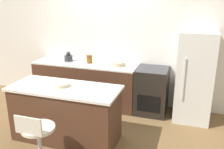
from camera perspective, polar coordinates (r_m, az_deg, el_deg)
ground_plane at (r=5.18m, az=-3.97°, el=-8.35°), size 14.00×14.00×0.00m
wall_back at (r=5.39m, az=-1.51°, el=7.33°), size 8.00×0.06×2.60m
back_counter at (r=5.42m, az=-6.00°, el=-2.00°), size 2.21×0.64×0.91m
kitchen_island at (r=4.15m, az=-10.49°, el=-8.65°), size 1.76×0.74×0.91m
oven_range at (r=5.03m, az=9.04°, el=-3.68°), size 0.62×0.65×0.91m
refrigerator at (r=4.84m, az=18.33°, el=-0.47°), size 0.64×0.72×1.68m
stool_chair at (r=3.61m, az=-16.56°, el=-14.06°), size 0.46×0.46×0.85m
kettle at (r=5.46m, az=-9.92°, el=3.92°), size 0.18×0.18×0.20m
mixing_bowl at (r=5.06m, az=1.38°, el=2.55°), size 0.29×0.29×0.07m
canister_jar at (r=5.25m, az=-5.19°, el=3.57°), size 0.13×0.13×0.16m
fruit_bowl at (r=4.01m, az=-11.49°, el=-2.23°), size 0.26×0.26×0.06m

